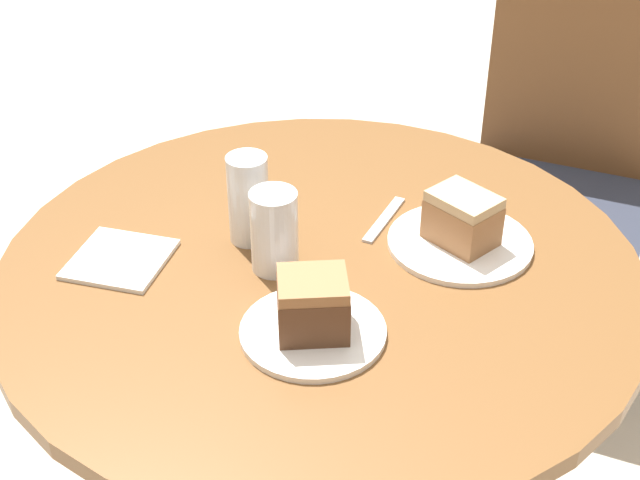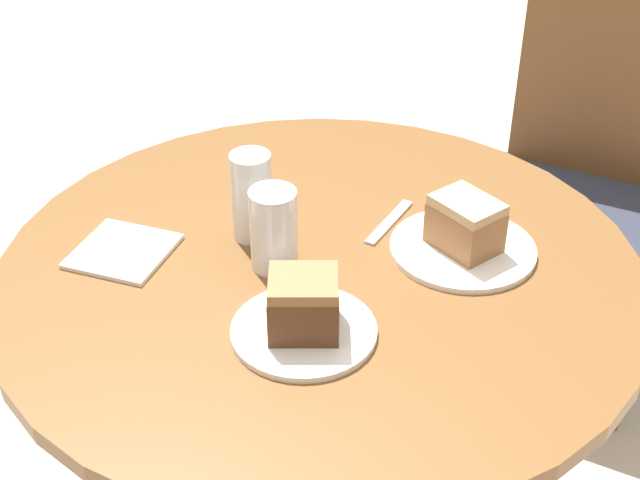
{
  "view_description": "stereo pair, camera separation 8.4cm",
  "coord_description": "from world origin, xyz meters",
  "px_view_note": "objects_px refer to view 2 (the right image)",
  "views": [
    {
      "loc": [
        0.58,
        -1.02,
        1.59
      ],
      "look_at": [
        0.0,
        0.0,
        0.8
      ],
      "focal_mm": 50.0,
      "sensor_mm": 36.0,
      "label": 1
    },
    {
      "loc": [
        0.65,
        -0.98,
        1.59
      ],
      "look_at": [
        0.0,
        0.0,
        0.8
      ],
      "focal_mm": 50.0,
      "sensor_mm": 36.0,
      "label": 2
    }
  ],
  "objects_px": {
    "plate_near": "(463,249)",
    "glass_lemonade": "(252,200)",
    "cake_slice_far": "(303,304)",
    "glass_water": "(274,233)",
    "chair": "(583,178)",
    "plate_far": "(304,331)",
    "cake_slice_near": "(465,224)"
  },
  "relations": [
    {
      "from": "cake_slice_far",
      "to": "glass_water",
      "type": "height_order",
      "value": "glass_water"
    },
    {
      "from": "plate_far",
      "to": "cake_slice_near",
      "type": "distance_m",
      "value": 0.34
    },
    {
      "from": "cake_slice_far",
      "to": "glass_water",
      "type": "xyz_separation_m",
      "value": [
        -0.14,
        0.12,
        0.01
      ]
    },
    {
      "from": "plate_far",
      "to": "cake_slice_near",
      "type": "xyz_separation_m",
      "value": [
        0.1,
        0.32,
        0.05
      ]
    },
    {
      "from": "plate_far",
      "to": "cake_slice_near",
      "type": "height_order",
      "value": "cake_slice_near"
    },
    {
      "from": "plate_far",
      "to": "cake_slice_far",
      "type": "relative_size",
      "value": 1.61
    },
    {
      "from": "glass_lemonade",
      "to": "glass_water",
      "type": "bearing_deg",
      "value": -31.54
    },
    {
      "from": "cake_slice_far",
      "to": "glass_water",
      "type": "distance_m",
      "value": 0.18
    },
    {
      "from": "glass_lemonade",
      "to": "glass_water",
      "type": "relative_size",
      "value": 1.13
    },
    {
      "from": "chair",
      "to": "glass_water",
      "type": "xyz_separation_m",
      "value": [
        -0.19,
        -1.03,
        0.33
      ]
    },
    {
      "from": "cake_slice_far",
      "to": "glass_lemonade",
      "type": "distance_m",
      "value": 0.27
    },
    {
      "from": "cake_slice_near",
      "to": "plate_far",
      "type": "bearing_deg",
      "value": -107.14
    },
    {
      "from": "chair",
      "to": "cake_slice_near",
      "type": "bearing_deg",
      "value": -93.21
    },
    {
      "from": "chair",
      "to": "glass_lemonade",
      "type": "relative_size",
      "value": 6.26
    },
    {
      "from": "plate_near",
      "to": "cake_slice_near",
      "type": "relative_size",
      "value": 1.87
    },
    {
      "from": "plate_far",
      "to": "cake_slice_near",
      "type": "bearing_deg",
      "value": 72.86
    },
    {
      "from": "plate_near",
      "to": "cake_slice_far",
      "type": "height_order",
      "value": "cake_slice_far"
    },
    {
      "from": "plate_far",
      "to": "glass_lemonade",
      "type": "relative_size",
      "value": 1.39
    },
    {
      "from": "cake_slice_near",
      "to": "glass_lemonade",
      "type": "height_order",
      "value": "glass_lemonade"
    },
    {
      "from": "plate_near",
      "to": "plate_far",
      "type": "relative_size",
      "value": 1.13
    },
    {
      "from": "plate_near",
      "to": "glass_lemonade",
      "type": "height_order",
      "value": "glass_lemonade"
    },
    {
      "from": "glass_lemonade",
      "to": "cake_slice_near",
      "type": "bearing_deg",
      "value": 25.89
    },
    {
      "from": "plate_far",
      "to": "glass_lemonade",
      "type": "distance_m",
      "value": 0.28
    },
    {
      "from": "cake_slice_near",
      "to": "cake_slice_far",
      "type": "height_order",
      "value": "cake_slice_far"
    },
    {
      "from": "plate_near",
      "to": "plate_far",
      "type": "bearing_deg",
      "value": -107.14
    },
    {
      "from": "plate_far",
      "to": "plate_near",
      "type": "bearing_deg",
      "value": 72.86
    },
    {
      "from": "plate_near",
      "to": "cake_slice_far",
      "type": "distance_m",
      "value": 0.34
    },
    {
      "from": "chair",
      "to": "glass_lemonade",
      "type": "xyz_separation_m",
      "value": [
        -0.27,
        -0.98,
        0.34
      ]
    },
    {
      "from": "cake_slice_near",
      "to": "glass_lemonade",
      "type": "xyz_separation_m",
      "value": [
        -0.31,
        -0.15,
        0.02
      ]
    },
    {
      "from": "cake_slice_far",
      "to": "cake_slice_near",
      "type": "bearing_deg",
      "value": 72.86
    },
    {
      "from": "chair",
      "to": "plate_far",
      "type": "bearing_deg",
      "value": -99.01
    },
    {
      "from": "plate_near",
      "to": "cake_slice_near",
      "type": "bearing_deg",
      "value": 0.0
    }
  ]
}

